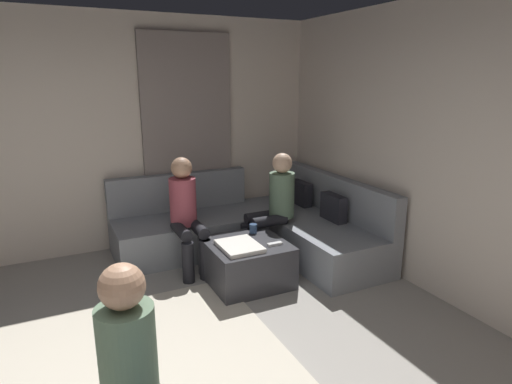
{
  "coord_description": "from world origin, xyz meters",
  "views": [
    {
      "loc": [
        2.28,
        -0.27,
        2.01
      ],
      "look_at": [
        -1.63,
        1.63,
        0.85
      ],
      "focal_mm": 30.61,
      "sensor_mm": 36.0,
      "label": 1
    }
  ],
  "objects_px": {
    "person_on_armchair": "(137,376)",
    "person_on_couch_back": "(274,202)",
    "ottoman": "(247,262)",
    "coffee_mug": "(253,229)",
    "game_remote": "(275,244)",
    "person_on_couch_side": "(186,210)",
    "sectional_couch": "(258,227)"
  },
  "relations": [
    {
      "from": "coffee_mug",
      "to": "person_on_couch_back",
      "type": "height_order",
      "value": "person_on_couch_back"
    },
    {
      "from": "ottoman",
      "to": "person_on_couch_back",
      "type": "relative_size",
      "value": 0.63
    },
    {
      "from": "coffee_mug",
      "to": "person_on_couch_back",
      "type": "bearing_deg",
      "value": 119.41
    },
    {
      "from": "sectional_couch",
      "to": "person_on_armchair",
      "type": "height_order",
      "value": "person_on_armchair"
    },
    {
      "from": "game_remote",
      "to": "person_on_couch_side",
      "type": "relative_size",
      "value": 0.12
    },
    {
      "from": "game_remote",
      "to": "person_on_couch_side",
      "type": "distance_m",
      "value": 1.01
    },
    {
      "from": "ottoman",
      "to": "person_on_couch_side",
      "type": "relative_size",
      "value": 0.63
    },
    {
      "from": "coffee_mug",
      "to": "person_on_armchair",
      "type": "bearing_deg",
      "value": -37.73
    },
    {
      "from": "sectional_couch",
      "to": "ottoman",
      "type": "xyz_separation_m",
      "value": [
        0.7,
        -0.47,
        -0.07
      ]
    },
    {
      "from": "sectional_couch",
      "to": "person_on_couch_back",
      "type": "height_order",
      "value": "person_on_couch_back"
    },
    {
      "from": "ottoman",
      "to": "coffee_mug",
      "type": "xyz_separation_m",
      "value": [
        -0.22,
        0.18,
        0.26
      ]
    },
    {
      "from": "game_remote",
      "to": "person_on_couch_back",
      "type": "relative_size",
      "value": 0.12
    },
    {
      "from": "person_on_couch_side",
      "to": "person_on_armchair",
      "type": "xyz_separation_m",
      "value": [
        2.39,
        -0.97,
        -0.01
      ]
    },
    {
      "from": "ottoman",
      "to": "coffee_mug",
      "type": "bearing_deg",
      "value": 140.71
    },
    {
      "from": "sectional_couch",
      "to": "game_remote",
      "type": "distance_m",
      "value": 0.93
    },
    {
      "from": "sectional_couch",
      "to": "person_on_couch_back",
      "type": "bearing_deg",
      "value": 11.01
    },
    {
      "from": "coffee_mug",
      "to": "person_on_couch_side",
      "type": "relative_size",
      "value": 0.08
    },
    {
      "from": "game_remote",
      "to": "person_on_couch_back",
      "type": "height_order",
      "value": "person_on_couch_back"
    },
    {
      "from": "coffee_mug",
      "to": "person_on_armchair",
      "type": "distance_m",
      "value": 2.6
    },
    {
      "from": "ottoman",
      "to": "person_on_armchair",
      "type": "xyz_separation_m",
      "value": [
        1.83,
        -1.41,
        0.43
      ]
    },
    {
      "from": "ottoman",
      "to": "person_on_armchair",
      "type": "height_order",
      "value": "person_on_armchair"
    },
    {
      "from": "person_on_armchair",
      "to": "person_on_couch_back",
      "type": "bearing_deg",
      "value": -144.55
    },
    {
      "from": "game_remote",
      "to": "person_on_armchair",
      "type": "bearing_deg",
      "value": -44.57
    },
    {
      "from": "coffee_mug",
      "to": "game_remote",
      "type": "distance_m",
      "value": 0.4
    },
    {
      "from": "ottoman",
      "to": "game_remote",
      "type": "xyz_separation_m",
      "value": [
        0.18,
        0.22,
        0.22
      ]
    },
    {
      "from": "game_remote",
      "to": "person_on_couch_side",
      "type": "bearing_deg",
      "value": -138.11
    },
    {
      "from": "person_on_couch_back",
      "to": "person_on_armchair",
      "type": "bearing_deg",
      "value": 139.27
    },
    {
      "from": "ottoman",
      "to": "person_on_armchair",
      "type": "bearing_deg",
      "value": -37.54
    },
    {
      "from": "coffee_mug",
      "to": "person_on_couch_side",
      "type": "xyz_separation_m",
      "value": [
        -0.33,
        -0.62,
        0.19
      ]
    },
    {
      "from": "coffee_mug",
      "to": "person_on_couch_side",
      "type": "height_order",
      "value": "person_on_couch_side"
    },
    {
      "from": "person_on_couch_back",
      "to": "person_on_armchair",
      "type": "height_order",
      "value": "person_on_couch_back"
    },
    {
      "from": "person_on_couch_side",
      "to": "sectional_couch",
      "type": "bearing_deg",
      "value": -170.78
    }
  ]
}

